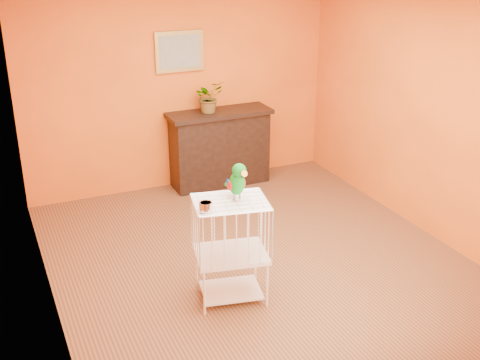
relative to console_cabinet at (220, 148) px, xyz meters
name	(u,v)px	position (x,y,z in m)	size (l,w,h in m)	color
ground	(256,259)	(-0.43, -2.02, -0.50)	(4.50, 4.50, 0.00)	brown
room_shell	(258,109)	(-0.43, -2.02, 1.08)	(4.50, 4.50, 4.50)	orange
console_cabinet	(220,148)	(0.00, 0.00, 0.00)	(1.34, 0.48, 0.99)	black
potted_plant	(208,100)	(-0.14, 0.03, 0.65)	(0.36, 0.40, 0.31)	#26722D
framed_picture	(180,52)	(-0.43, 0.20, 1.25)	(0.62, 0.04, 0.50)	#A5863B
birdcage	(231,249)	(-0.95, -2.55, 0.00)	(0.71, 0.60, 0.96)	white
feed_cup	(206,207)	(-1.21, -2.66, 0.51)	(0.11, 0.11, 0.08)	silver
parrot	(237,181)	(-0.88, -2.54, 0.64)	(0.17, 0.31, 0.34)	#59544C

